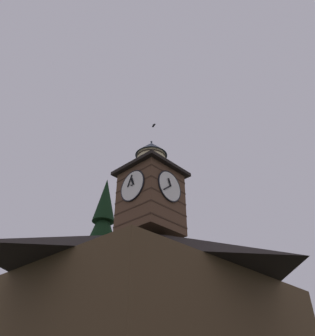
{
  "coord_description": "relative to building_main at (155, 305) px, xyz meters",
  "views": [
    {
      "loc": [
        14.32,
        12.32,
        1.5
      ],
      "look_at": [
        0.13,
        -0.97,
        13.78
      ],
      "focal_mm": 33.68,
      "sensor_mm": 36.0,
      "label": 1
    }
  ],
  "objects": [
    {
      "name": "pine_tree_behind",
      "position": [
        -1.92,
        -8.23,
        2.31
      ],
      "size": [
        6.53,
        6.53,
        16.71
      ],
      "color": "#473323",
      "rests_on": "ground_plane"
    },
    {
      "name": "building_main",
      "position": [
        0.0,
        0.0,
        0.0
      ],
      "size": [
        15.43,
        12.55,
        8.65
      ],
      "color": "#513C26",
      "rests_on": "ground_plane"
    },
    {
      "name": "clock_tower",
      "position": [
        -0.07,
        -0.54,
        7.4
      ],
      "size": [
        4.13,
        4.13,
        7.68
      ],
      "color": "brown",
      "rests_on": "building_main"
    },
    {
      "name": "pine_tree_aside",
      "position": [
        -10.01,
        -5.46,
        0.87
      ],
      "size": [
        5.43,
        5.43,
        12.32
      ],
      "color": "#473323",
      "rests_on": "ground_plane"
    },
    {
      "name": "moon",
      "position": [
        -17.1,
        -39.06,
        12.65
      ],
      "size": [
        1.9,
        1.9,
        1.9
      ],
      "color": "silver"
    },
    {
      "name": "flying_bird_high",
      "position": [
        -1.65,
        -1.83,
        15.19
      ],
      "size": [
        0.33,
        0.52,
        0.12
      ],
      "color": "black"
    }
  ]
}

